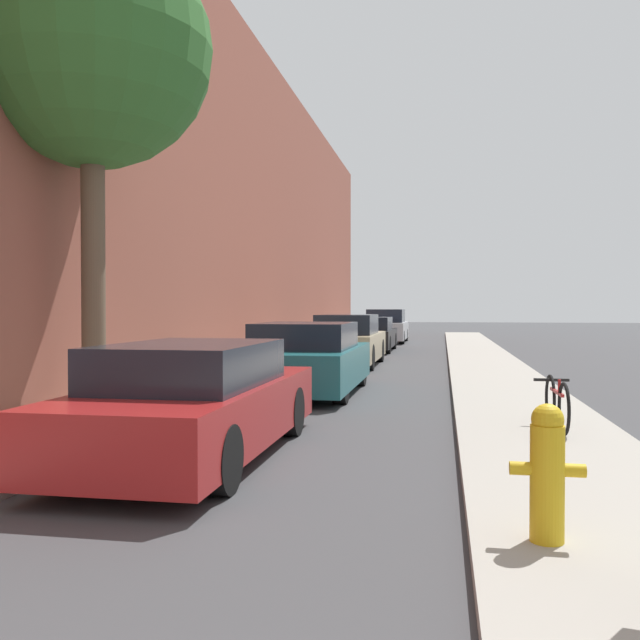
{
  "coord_description": "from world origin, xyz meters",
  "views": [
    {
      "loc": [
        1.72,
        0.35,
        1.62
      ],
      "look_at": [
        -0.13,
        10.53,
        1.43
      ],
      "focal_mm": 37.94,
      "sensor_mm": 36.0,
      "label": 1
    }
  ],
  "objects_px": {
    "parked_car_champagne": "(348,341)",
    "parked_car_teal": "(307,359)",
    "parked_car_red": "(196,402)",
    "street_tree_near": "(92,50)",
    "parked_car_black": "(371,335)",
    "bicycle": "(557,403)",
    "parked_car_silver": "(386,327)",
    "fire_hydrant": "(547,471)"
  },
  "relations": [
    {
      "from": "parked_car_teal",
      "to": "parked_car_silver",
      "type": "relative_size",
      "value": 0.92
    },
    {
      "from": "parked_car_red",
      "to": "street_tree_near",
      "type": "xyz_separation_m",
      "value": [
        -2.34,
        2.1,
        4.7
      ]
    },
    {
      "from": "parked_car_teal",
      "to": "parked_car_champagne",
      "type": "height_order",
      "value": "parked_car_champagne"
    },
    {
      "from": "parked_car_champagne",
      "to": "parked_car_silver",
      "type": "relative_size",
      "value": 0.98
    },
    {
      "from": "parked_car_teal",
      "to": "parked_car_champagne",
      "type": "xyz_separation_m",
      "value": [
        -0.07,
        6.16,
        0.04
      ]
    },
    {
      "from": "street_tree_near",
      "to": "parked_car_champagne",
      "type": "bearing_deg",
      "value": 76.2
    },
    {
      "from": "parked_car_teal",
      "to": "parked_car_champagne",
      "type": "bearing_deg",
      "value": 90.69
    },
    {
      "from": "parked_car_red",
      "to": "parked_car_teal",
      "type": "distance_m",
      "value": 5.56
    },
    {
      "from": "parked_car_black",
      "to": "parked_car_silver",
      "type": "relative_size",
      "value": 0.98
    },
    {
      "from": "bicycle",
      "to": "parked_car_champagne",
      "type": "bearing_deg",
      "value": 110.81
    },
    {
      "from": "parked_car_champagne",
      "to": "parked_car_red",
      "type": "bearing_deg",
      "value": -90.13
    },
    {
      "from": "parked_car_red",
      "to": "parked_car_silver",
      "type": "bearing_deg",
      "value": 89.89
    },
    {
      "from": "parked_car_black",
      "to": "parked_car_silver",
      "type": "bearing_deg",
      "value": 89.46
    },
    {
      "from": "parked_car_teal",
      "to": "bicycle",
      "type": "distance_m",
      "value": 5.4
    },
    {
      "from": "bicycle",
      "to": "parked_car_black",
      "type": "bearing_deg",
      "value": 102.81
    },
    {
      "from": "parked_car_black",
      "to": "bicycle",
      "type": "relative_size",
      "value": 2.99
    },
    {
      "from": "parked_car_teal",
      "to": "parked_car_black",
      "type": "height_order",
      "value": "parked_car_teal"
    },
    {
      "from": "parked_car_silver",
      "to": "fire_hydrant",
      "type": "distance_m",
      "value": 27.07
    },
    {
      "from": "parked_car_red",
      "to": "fire_hydrant",
      "type": "relative_size",
      "value": 4.99
    },
    {
      "from": "parked_car_teal",
      "to": "parked_car_silver",
      "type": "distance_m",
      "value": 18.92
    },
    {
      "from": "parked_car_red",
      "to": "bicycle",
      "type": "distance_m",
      "value": 4.4
    },
    {
      "from": "street_tree_near",
      "to": "parked_car_black",
      "type": "bearing_deg",
      "value": 81.73
    },
    {
      "from": "parked_car_black",
      "to": "bicycle",
      "type": "bearing_deg",
      "value": -76.15
    },
    {
      "from": "parked_car_silver",
      "to": "parked_car_black",
      "type": "bearing_deg",
      "value": -90.54
    },
    {
      "from": "parked_car_red",
      "to": "parked_car_black",
      "type": "relative_size",
      "value": 0.96
    },
    {
      "from": "parked_car_champagne",
      "to": "parked_car_silver",
      "type": "distance_m",
      "value": 12.76
    },
    {
      "from": "parked_car_teal",
      "to": "fire_hydrant",
      "type": "bearing_deg",
      "value": -68.31
    },
    {
      "from": "fire_hydrant",
      "to": "bicycle",
      "type": "xyz_separation_m",
      "value": [
        0.73,
        4.22,
        -0.13
      ]
    },
    {
      "from": "parked_car_red",
      "to": "parked_car_silver",
      "type": "height_order",
      "value": "parked_car_silver"
    },
    {
      "from": "parked_car_red",
      "to": "parked_car_black",
      "type": "height_order",
      "value": "parked_car_black"
    },
    {
      "from": "parked_car_black",
      "to": "street_tree_near",
      "type": "bearing_deg",
      "value": -98.27
    },
    {
      "from": "parked_car_red",
      "to": "bicycle",
      "type": "xyz_separation_m",
      "value": [
        4.0,
        1.82,
        -0.16
      ]
    },
    {
      "from": "parked_car_champagne",
      "to": "parked_car_teal",
      "type": "bearing_deg",
      "value": -89.31
    },
    {
      "from": "parked_car_black",
      "to": "bicycle",
      "type": "height_order",
      "value": "parked_car_black"
    },
    {
      "from": "parked_car_red",
      "to": "bicycle",
      "type": "height_order",
      "value": "parked_car_red"
    },
    {
      "from": "parked_car_teal",
      "to": "fire_hydrant",
      "type": "distance_m",
      "value": 8.57
    },
    {
      "from": "parked_car_red",
      "to": "bicycle",
      "type": "relative_size",
      "value": 2.88
    },
    {
      "from": "parked_car_teal",
      "to": "parked_car_champagne",
      "type": "distance_m",
      "value": 6.16
    },
    {
      "from": "parked_car_teal",
      "to": "bicycle",
      "type": "xyz_separation_m",
      "value": [
        3.9,
        -3.74,
        -0.2
      ]
    },
    {
      "from": "parked_car_black",
      "to": "parked_car_silver",
      "type": "height_order",
      "value": "parked_car_silver"
    },
    {
      "from": "parked_car_black",
      "to": "parked_car_silver",
      "type": "xyz_separation_m",
      "value": [
        0.06,
        6.39,
        0.11
      ]
    },
    {
      "from": "parked_car_black",
      "to": "street_tree_near",
      "type": "xyz_separation_m",
      "value": [
        -2.32,
        -15.99,
        4.69
      ]
    }
  ]
}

